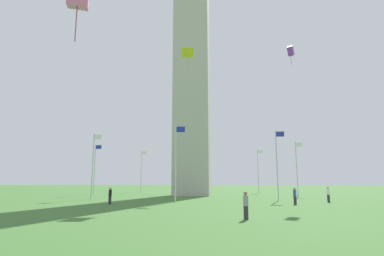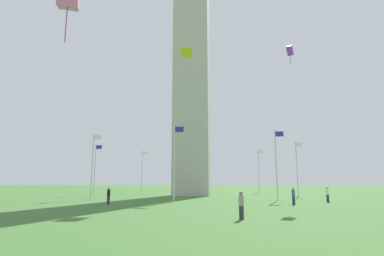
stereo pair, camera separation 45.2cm
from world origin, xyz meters
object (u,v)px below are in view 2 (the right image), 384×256
object	(u,v)px
flagpole_n	(297,166)
flagpole_sw	(93,163)
kite_yellow_diamond	(187,53)
flagpole_nw	(277,162)
person_gray_shirt	(241,205)
flagpole_se	(142,170)
flagpole_s	(95,167)
person_black_shirt	(109,196)
flagpole_ne	(259,169)
obelisk_monument	(192,42)
person_white_shirt	(328,194)
flagpole_e	(201,170)
person_blue_shirt	(293,196)
flagpole_w	(175,160)
kite_purple_box	(290,51)

from	to	relation	value
flagpole_n	flagpole_sw	size ratio (longest dim) A/B	1.00
flagpole_n	kite_yellow_diamond	distance (m)	25.35
flagpole_nw	person_gray_shirt	world-z (taller)	flagpole_nw
flagpole_se	flagpole_s	bearing A→B (deg)	-112.50
person_black_shirt	flagpole_n	bearing A→B (deg)	-19.43
flagpole_n	flagpole_ne	distance (m)	12.85
flagpole_n	flagpole_sw	xyz separation A→B (m)	(-28.66, -11.87, 0.00)
obelisk_monument	person_white_shirt	world-z (taller)	obelisk_monument
flagpole_s	flagpole_sw	size ratio (longest dim) A/B	1.00
flagpole_e	flagpole_s	bearing A→B (deg)	-135.00
kite_yellow_diamond	flagpole_ne	bearing A→B (deg)	67.44
kite_yellow_diamond	person_blue_shirt	bearing A→B (deg)	-20.21
person_black_shirt	person_white_shirt	xyz separation A→B (m)	(22.97, 6.07, 0.00)
person_gray_shirt	flagpole_w	bearing A→B (deg)	15.06
flagpole_n	kite_purple_box	size ratio (longest dim) A/B	3.31
flagpole_w	person_white_shirt	xyz separation A→B (m)	(16.87, 2.38, -3.84)
flagpole_se	flagpole_w	distance (m)	31.02
flagpole_sw	person_black_shirt	bearing A→B (deg)	-56.14
flagpole_e	kite_purple_box	bearing A→B (deg)	-63.42
kite_purple_box	flagpole_sw	bearing A→B (deg)	-179.65
flagpole_nw	person_blue_shirt	world-z (taller)	flagpole_nw
flagpole_nw	flagpole_se	bearing A→B (deg)	135.00
flagpole_ne	kite_yellow_diamond	size ratio (longest dim) A/B	3.46
flagpole_w	person_black_shirt	world-z (taller)	flagpole_w
flagpole_e	flagpole_s	distance (m)	23.74
flagpole_sw	kite_yellow_diamond	size ratio (longest dim) A/B	3.46
person_white_shirt	flagpole_ne	bearing A→B (deg)	-29.67
flagpole_n	flagpole_s	size ratio (longest dim) A/B	1.00
flagpole_n	kite_purple_box	distance (m)	18.79
obelisk_monument	flagpole_s	world-z (taller)	obelisk_monument
flagpole_se	kite_yellow_diamond	size ratio (longest dim) A/B	3.46
obelisk_monument	flagpole_ne	size ratio (longest dim) A/B	6.19
flagpole_e	flagpole_sw	xyz separation A→B (m)	(-11.87, -28.66, 0.00)
flagpole_n	kite_yellow_diamond	world-z (taller)	kite_yellow_diamond
flagpole_sw	person_black_shirt	distance (m)	11.06
flagpole_nw	person_blue_shirt	distance (m)	7.71
flagpole_se	flagpole_w	xyz separation A→B (m)	(11.87, -28.66, 0.00)
flagpole_w	person_gray_shirt	distance (m)	16.71
person_black_shirt	flagpole_ne	bearing A→B (deg)	-0.30
flagpole_s	flagpole_nw	bearing A→B (deg)	-22.50
obelisk_monument	person_black_shirt	world-z (taller)	obelisk_monument
person_gray_shirt	person_black_shirt	bearing A→B (deg)	39.69
flagpole_e	flagpole_nw	distance (m)	31.02
flagpole_n	flagpole_ne	size ratio (longest dim) A/B	1.00
kite_yellow_diamond	person_white_shirt	bearing A→B (deg)	-0.23
flagpole_s	kite_yellow_diamond	bearing A→B (deg)	-38.92
flagpole_nw	flagpole_s	bearing A→B (deg)	157.50
obelisk_monument	flagpole_se	size ratio (longest dim) A/B	6.19
flagpole_e	kite_yellow_diamond	distance (m)	34.02
flagpole_s	obelisk_monument	bearing A→B (deg)	-0.00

